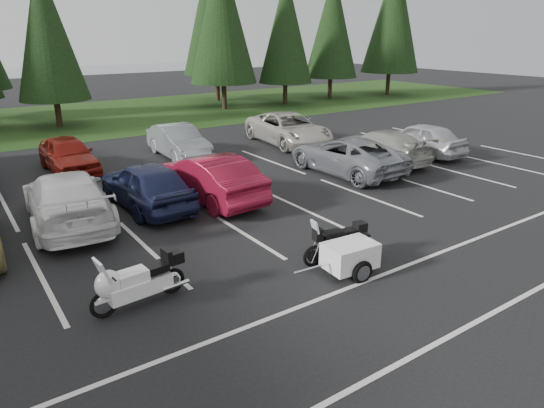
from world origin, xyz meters
The scene contains 22 objects.
ground centered at (0.00, 0.00, 0.00)m, with size 120.00×120.00×0.00m, color black.
grass_strip centered at (0.00, 24.00, 0.01)m, with size 80.00×16.00×0.01m, color #1D3811.
lake_water centered at (4.00, 55.00, 0.00)m, with size 70.00×50.00×0.02m, color slate.
stall_markings centered at (0.00, 2.00, 0.00)m, with size 32.00×16.00×0.01m, color silver.
conifer_5 centered at (0.00, 21.60, 5.63)m, with size 4.14×4.14×9.63m.
conifer_6 centered at (12.00, 22.10, 6.71)m, with size 4.93×4.93×11.48m.
conifer_7 centered at (17.50, 21.80, 5.81)m, with size 4.27×4.27×9.94m.
conifer_8 centered at (23.00, 22.60, 6.17)m, with size 4.53×4.53×10.56m.
conifer_9 centered at (29.00, 21.30, 7.07)m, with size 5.19×5.19×12.10m.
conifer_back_c centered at (14.00, 26.80, 7.49)m, with size 5.50×5.50×12.81m.
car_near_3 centered at (-3.46, 4.35, 0.81)m, with size 2.26×5.56×1.61m, color white.
car_near_4 centered at (-0.94, 4.36, 0.79)m, with size 1.87×4.64×1.58m, color #191E3F.
car_near_5 centered at (1.13, 3.84, 0.81)m, with size 1.71×4.92×1.62m, color maroon.
car_near_6 centered at (7.44, 3.74, 0.75)m, with size 2.48×5.39×1.50m, color gray.
car_near_7 centered at (9.95, 4.20, 0.72)m, with size 2.02×4.96×1.44m, color #A2A095.
car_near_8 centered at (12.55, 4.11, 0.77)m, with size 1.81×4.49×1.53m, color #BABBC0.
car_far_2 centered at (-2.01, 10.45, 0.74)m, with size 1.74×4.32×1.47m, color maroon.
car_far_3 centered at (2.83, 10.17, 0.74)m, with size 1.57×4.50×1.48m, color gray.
car_far_4 centered at (8.76, 9.57, 0.79)m, with size 2.63×5.70×1.58m, color beige.
touring_motorcycle centered at (-3.37, -1.47, 0.66)m, with size 2.39×0.74×1.32m, color white, non-canonical shape.
cargo_trailer centered at (1.30, -2.99, 0.41)m, with size 1.78×1.00×0.83m, color white, non-canonical shape.
adventure_motorcycle centered at (1.47, -2.30, 0.63)m, with size 2.07×0.72×1.26m, color black, non-canonical shape.
Camera 1 is at (-6.24, -10.59, 5.56)m, focal length 32.00 mm.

